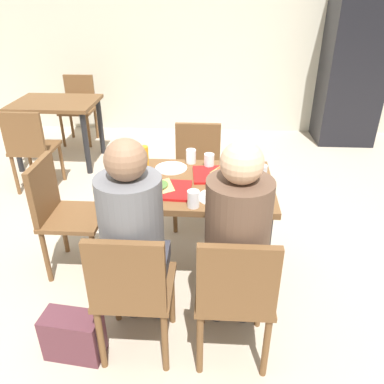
{
  "coord_description": "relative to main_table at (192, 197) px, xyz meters",
  "views": [
    {
      "loc": [
        0.13,
        -2.22,
        1.84
      ],
      "look_at": [
        0.0,
        0.0,
        0.65
      ],
      "focal_mm": 36.06,
      "sensor_mm": 36.0,
      "label": 1
    }
  ],
  "objects": [
    {
      "name": "plastic_cup_b",
      "position": [
        0.03,
        -0.31,
        0.16
      ],
      "size": [
        0.07,
        0.07,
        0.1
      ],
      "primitive_type": "cylinder",
      "color": "white",
      "rests_on": "main_table"
    },
    {
      "name": "chair_far_side",
      "position": [
        0.0,
        0.75,
        -0.12
      ],
      "size": [
        0.4,
        0.4,
        0.84
      ],
      "color": "brown",
      "rests_on": "ground_plane"
    },
    {
      "name": "person_in_red",
      "position": [
        -0.26,
        -0.61,
        0.12
      ],
      "size": [
        0.32,
        0.42,
        1.25
      ],
      "color": "#383842",
      "rests_on": "ground_plane"
    },
    {
      "name": "paper_plate_near_edge",
      "position": [
        0.16,
        -0.2,
        0.11
      ],
      "size": [
        0.22,
        0.22,
        0.01
      ],
      "primitive_type": "cylinder",
      "color": "white",
      "rests_on": "main_table"
    },
    {
      "name": "background_chair_far",
      "position": [
        -1.63,
        2.63,
        -0.12
      ],
      "size": [
        0.4,
        0.4,
        0.84
      ],
      "color": "brown",
      "rests_on": "ground_plane"
    },
    {
      "name": "chair_near_right",
      "position": [
        0.26,
        -0.75,
        -0.12
      ],
      "size": [
        0.4,
        0.4,
        0.84
      ],
      "color": "brown",
      "rests_on": "ground_plane"
    },
    {
      "name": "condiment_bottle",
      "position": [
        -0.34,
        0.2,
        0.19
      ],
      "size": [
        0.06,
        0.06,
        0.16
      ],
      "primitive_type": "cylinder",
      "color": "orange",
      "rests_on": "main_table"
    },
    {
      "name": "background_table",
      "position": [
        -1.63,
        1.89,
        -0.01
      ],
      "size": [
        0.9,
        0.7,
        0.72
      ],
      "color": "brown",
      "rests_on": "ground_plane"
    },
    {
      "name": "tray_red_near",
      "position": [
        -0.18,
        -0.13,
        0.12
      ],
      "size": [
        0.37,
        0.28,
        0.02
      ],
      "primitive_type": "cube",
      "rotation": [
        0.0,
        0.0,
        -0.04
      ],
      "color": "#B21414",
      "rests_on": "main_table"
    },
    {
      "name": "plastic_cup_c",
      "position": [
        -0.42,
        0.05,
        0.16
      ],
      "size": [
        0.07,
        0.07,
        0.1
      ],
      "primitive_type": "cylinder",
      "color": "white",
      "rests_on": "main_table"
    },
    {
      "name": "soda_can",
      "position": [
        0.44,
        0.02,
        0.17
      ],
      "size": [
        0.07,
        0.07,
        0.12
      ],
      "primitive_type": "cylinder",
      "color": "#B7BCC6",
      "rests_on": "main_table"
    },
    {
      "name": "back_wall",
      "position": [
        0.0,
        3.2,
        0.78
      ],
      "size": [
        10.0,
        0.1,
        2.8
      ],
      "primitive_type": "cube",
      "color": "beige",
      "rests_on": "ground_plane"
    },
    {
      "name": "chair_left_end",
      "position": [
        -0.91,
        0.0,
        -0.12
      ],
      "size": [
        0.4,
        0.4,
        0.84
      ],
      "color": "brown",
      "rests_on": "ground_plane"
    },
    {
      "name": "pizza_slice_a",
      "position": [
        -0.2,
        -0.12,
        0.13
      ],
      "size": [
        0.22,
        0.25,
        0.02
      ],
      "color": "#DBAD60",
      "rests_on": "tray_red_near"
    },
    {
      "name": "chair_near_left",
      "position": [
        -0.26,
        -0.75,
        -0.12
      ],
      "size": [
        0.4,
        0.4,
        0.84
      ],
      "color": "brown",
      "rests_on": "ground_plane"
    },
    {
      "name": "ground_plane",
      "position": [
        0.0,
        0.0,
        -0.63
      ],
      "size": [
        10.0,
        10.0,
        0.02
      ],
      "primitive_type": "cube",
      "color": "#B7A893"
    },
    {
      "name": "handbag",
      "position": [
        -0.61,
        -0.76,
        -0.48
      ],
      "size": [
        0.34,
        0.2,
        0.28
      ],
      "primitive_type": "cube",
      "rotation": [
        0.0,
        0.0,
        -0.11
      ],
      "color": "#592D38",
      "rests_on": "ground_plane"
    },
    {
      "name": "plastic_cup_d",
      "position": [
        0.1,
        0.24,
        0.16
      ],
      "size": [
        0.07,
        0.07,
        0.1
      ],
      "primitive_type": "cylinder",
      "color": "white",
      "rests_on": "main_table"
    },
    {
      "name": "main_table",
      "position": [
        0.0,
        0.0,
        0.0
      ],
      "size": [
        1.04,
        0.73,
        0.72
      ],
      "color": "brown",
      "rests_on": "ground_plane"
    },
    {
      "name": "tray_red_far",
      "position": [
        0.18,
        0.11,
        0.12
      ],
      "size": [
        0.38,
        0.29,
        0.02
      ],
      "primitive_type": "cube",
      "rotation": [
        0.0,
        0.0,
        0.09
      ],
      "color": "#B21414",
      "rests_on": "main_table"
    },
    {
      "name": "drink_fridge",
      "position": [
        1.84,
        2.85,
        0.33
      ],
      "size": [
        0.7,
        0.6,
        1.9
      ],
      "primitive_type": "cube",
      "color": "black",
      "rests_on": "ground_plane"
    },
    {
      "name": "pizza_slice_b",
      "position": [
        0.2,
        0.12,
        0.13
      ],
      "size": [
        0.14,
        0.2,
        0.02
      ],
      "color": "tan",
      "rests_on": "tray_red_far"
    },
    {
      "name": "paper_plate_center",
      "position": [
        -0.16,
        0.2,
        0.11
      ],
      "size": [
        0.22,
        0.22,
        0.01
      ],
      "primitive_type": "cylinder",
      "color": "white",
      "rests_on": "main_table"
    },
    {
      "name": "plastic_cup_a",
      "position": [
        -0.03,
        0.31,
        0.16
      ],
      "size": [
        0.07,
        0.07,
        0.1
      ],
      "primitive_type": "cylinder",
      "color": "white",
      "rests_on": "main_table"
    },
    {
      "name": "background_chair_near",
      "position": [
        -1.63,
        1.16,
        -0.12
      ],
      "size": [
        0.4,
        0.4,
        0.84
      ],
      "color": "brown",
      "rests_on": "ground_plane"
    },
    {
      "name": "person_in_brown_jacket",
      "position": [
        0.26,
        -0.61,
        0.12
      ],
      "size": [
        0.32,
        0.42,
        1.25
      ],
      "color": "#383842",
      "rests_on": "ground_plane"
    },
    {
      "name": "foil_bundle",
      "position": [
        -0.44,
        -0.02,
        0.16
      ],
      "size": [
        0.1,
        0.1,
        0.1
      ],
      "primitive_type": "sphere",
      "color": "silver",
      "rests_on": "main_table"
    }
  ]
}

